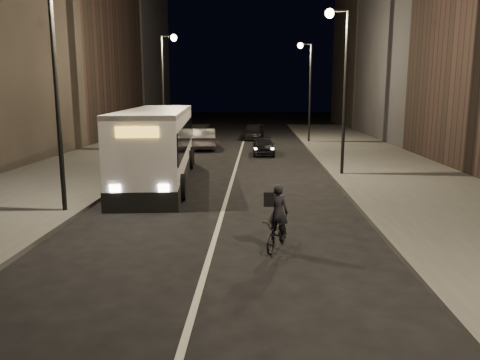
# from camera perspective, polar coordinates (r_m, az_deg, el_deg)

# --- Properties ---
(ground) EXTENTS (180.00, 180.00, 0.00)m
(ground) POSITION_cam_1_polar(r_m,az_deg,el_deg) (12.74, -3.67, -9.04)
(ground) COLOR black
(ground) RESTS_ON ground
(sidewalk_right) EXTENTS (7.00, 70.00, 0.16)m
(sidewalk_right) POSITION_cam_1_polar(r_m,az_deg,el_deg) (27.25, 17.57, 1.28)
(sidewalk_right) COLOR #393936
(sidewalk_right) RESTS_ON ground
(sidewalk_left) EXTENTS (7.00, 70.00, 0.16)m
(sidewalk_left) POSITION_cam_1_polar(r_m,az_deg,el_deg) (28.03, -18.23, 1.49)
(sidewalk_left) COLOR #393936
(sidewalk_left) RESTS_ON ground
(building_row_right) EXTENTS (8.00, 61.00, 21.00)m
(building_row_right) POSITION_cam_1_polar(r_m,az_deg,el_deg) (42.55, 23.68, 18.21)
(building_row_right) COLOR black
(building_row_right) RESTS_ON ground
(building_row_left) EXTENTS (8.00, 61.00, 22.00)m
(building_row_left) POSITION_cam_1_polar(r_m,az_deg,el_deg) (44.47, -21.88, 18.62)
(building_row_left) COLOR black
(building_row_left) RESTS_ON ground
(streetlight_right_mid) EXTENTS (1.20, 0.44, 8.12)m
(streetlight_right_mid) POSITION_cam_1_polar(r_m,az_deg,el_deg) (24.30, 12.14, 12.96)
(streetlight_right_mid) COLOR black
(streetlight_right_mid) RESTS_ON sidewalk_right
(streetlight_right_far) EXTENTS (1.20, 0.44, 8.12)m
(streetlight_right_far) POSITION_cam_1_polar(r_m,az_deg,el_deg) (40.15, 8.19, 12.10)
(streetlight_right_far) COLOR black
(streetlight_right_far) RESTS_ON sidewalk_right
(streetlight_left_near) EXTENTS (1.20, 0.44, 8.12)m
(streetlight_left_near) POSITION_cam_1_polar(r_m,az_deg,el_deg) (17.28, -20.86, 13.54)
(streetlight_left_near) COLOR black
(streetlight_left_near) RESTS_ON sidewalk_left
(streetlight_left_far) EXTENTS (1.20, 0.44, 8.12)m
(streetlight_left_far) POSITION_cam_1_polar(r_m,az_deg,el_deg) (34.58, -9.01, 12.32)
(streetlight_left_far) COLOR black
(streetlight_left_far) RESTS_ON sidewalk_left
(city_bus) EXTENTS (4.04, 13.13, 3.49)m
(city_bus) POSITION_cam_1_polar(r_m,az_deg,el_deg) (23.27, -9.92, 4.61)
(city_bus) COLOR silver
(city_bus) RESTS_ON ground
(cyclist_on_bicycle) EXTENTS (1.09, 1.73, 1.88)m
(cyclist_on_bicycle) POSITION_cam_1_polar(r_m,az_deg,el_deg) (12.97, 4.59, -5.79)
(cyclist_on_bicycle) COLOR black
(cyclist_on_bicycle) RESTS_ON ground
(car_near) EXTENTS (1.55, 3.71, 1.25)m
(car_near) POSITION_cam_1_polar(r_m,az_deg,el_deg) (32.60, 2.90, 4.21)
(car_near) COLOR black
(car_near) RESTS_ON ground
(car_mid) EXTENTS (2.21, 4.95, 1.58)m
(car_mid) POSITION_cam_1_polar(r_m,az_deg,el_deg) (35.89, -4.42, 5.05)
(car_mid) COLOR #343436
(car_mid) RESTS_ON ground
(car_far) EXTENTS (2.33, 4.68, 1.31)m
(car_far) POSITION_cam_1_polar(r_m,az_deg,el_deg) (43.33, 1.58, 5.86)
(car_far) COLOR black
(car_far) RESTS_ON ground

